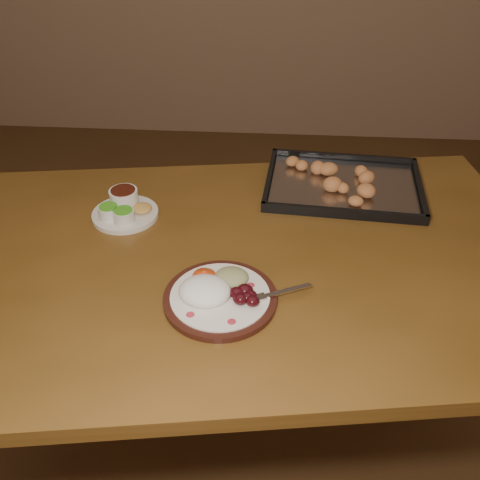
{
  "coord_description": "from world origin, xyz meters",
  "views": [
    {
      "loc": [
        0.29,
        -1.25,
        1.54
      ],
      "look_at": [
        0.22,
        -0.22,
        0.77
      ],
      "focal_mm": 40.0,
      "sensor_mm": 36.0,
      "label": 1
    }
  ],
  "objects": [
    {
      "name": "dinner_plate",
      "position": [
        0.18,
        -0.41,
        0.77
      ],
      "size": [
        0.32,
        0.24,
        0.06
      ],
      "rotation": [
        0.0,
        0.0,
        -0.01
      ],
      "color": "#33140E",
      "rests_on": "dining_table"
    },
    {
      "name": "condiment_saucer",
      "position": [
        -0.1,
        -0.11,
        0.77
      ],
      "size": [
        0.17,
        0.17,
        0.06
      ],
      "rotation": [
        0.0,
        0.0,
        -0.03
      ],
      "color": "silver",
      "rests_on": "dining_table"
    },
    {
      "name": "ground",
      "position": [
        0.0,
        0.0,
        0.0
      ],
      "size": [
        4.0,
        4.0,
        0.0
      ],
      "primitive_type": "plane",
      "color": "#4E351A",
      "rests_on": "ground"
    },
    {
      "name": "baking_tray",
      "position": [
        0.49,
        0.07,
        0.76
      ],
      "size": [
        0.46,
        0.35,
        0.05
      ],
      "rotation": [
        0.0,
        0.0,
        -0.08
      ],
      "color": "black",
      "rests_on": "dining_table"
    },
    {
      "name": "dining_table",
      "position": [
        0.21,
        -0.25,
        0.65
      ],
      "size": [
        1.62,
        1.11,
        0.75
      ],
      "rotation": [
        0.0,
        0.0,
        0.15
      ],
      "color": "brown",
      "rests_on": "ground"
    }
  ]
}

